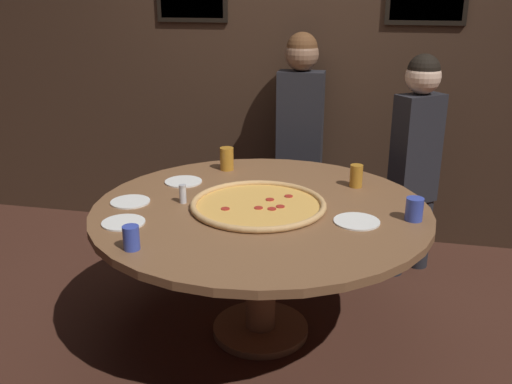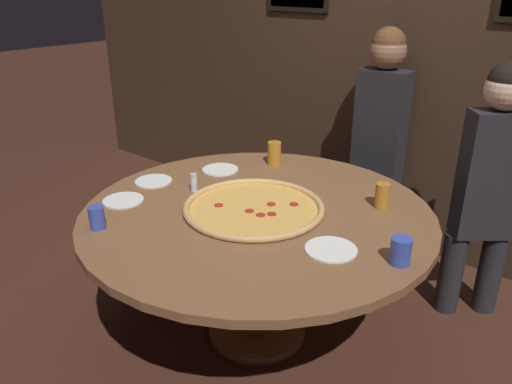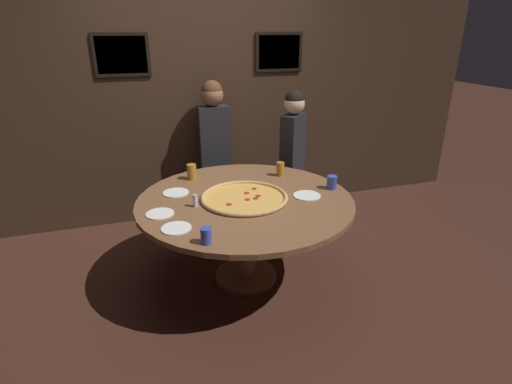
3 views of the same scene
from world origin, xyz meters
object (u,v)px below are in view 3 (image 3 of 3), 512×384
at_px(white_plate_right_side, 176,228).
at_px(diner_far_right, 214,144).
at_px(white_plate_far_back, 307,196).
at_px(diner_side_left, 293,150).
at_px(dining_table, 245,212).
at_px(drink_cup_by_shaker, 280,169).
at_px(drink_cup_near_right, 206,236).
at_px(condiment_shaker, 195,201).
at_px(drink_cup_far_left, 332,182).
at_px(white_plate_beside_cup, 160,214).
at_px(giant_pizza, 244,198).
at_px(drink_cup_centre_back, 192,172).
at_px(white_plate_near_front, 176,193).

bearing_deg(white_plate_right_side, diner_far_right, 69.09).
xyz_separation_m(white_plate_far_back, diner_side_left, (0.31, 1.04, 0.06)).
height_order(dining_table, drink_cup_by_shaker, drink_cup_by_shaker).
height_order(drink_cup_near_right, drink_cup_by_shaker, drink_cup_by_shaker).
relative_size(drink_cup_by_shaker, condiment_shaker, 1.30).
height_order(dining_table, white_plate_far_back, white_plate_far_back).
xyz_separation_m(drink_cup_far_left, white_plate_far_back, (-0.26, -0.08, -0.05)).
xyz_separation_m(white_plate_beside_cup, diner_side_left, (1.46, 1.03, 0.06)).
bearing_deg(drink_cup_far_left, white_plate_beside_cup, -177.20).
relative_size(drink_cup_far_left, drink_cup_by_shaker, 0.88).
bearing_deg(white_plate_beside_cup, giant_pizza, 6.63).
relative_size(drink_cup_centre_back, condiment_shaker, 1.42).
xyz_separation_m(white_plate_near_front, diner_far_right, (0.53, 0.95, 0.11)).
relative_size(condiment_shaker, diner_far_right, 0.06).
bearing_deg(white_plate_near_front, white_plate_right_side, -96.95).
bearing_deg(giant_pizza, drink_cup_centre_back, 119.05).
height_order(dining_table, white_plate_beside_cup, white_plate_beside_cup).
xyz_separation_m(white_plate_right_side, white_plate_near_front, (0.08, 0.63, 0.00)).
bearing_deg(drink_cup_by_shaker, white_plate_far_back, -86.42).
bearing_deg(drink_cup_centre_back, white_plate_near_front, -122.43).
bearing_deg(drink_cup_by_shaker, white_plate_near_front, -172.13).
xyz_separation_m(giant_pizza, condiment_shaker, (-0.39, -0.02, 0.04)).
bearing_deg(drink_cup_near_right, white_plate_far_back, 28.73).
height_order(drink_cup_far_left, diner_side_left, diner_side_left).
bearing_deg(white_plate_far_back, drink_cup_far_left, 17.94).
relative_size(drink_cup_far_left, diner_side_left, 0.08).
relative_size(white_plate_far_back, diner_far_right, 0.14).
height_order(giant_pizza, drink_cup_far_left, drink_cup_far_left).
xyz_separation_m(drink_cup_far_left, drink_cup_by_shaker, (-0.29, 0.43, 0.01)).
relative_size(dining_table, white_plate_beside_cup, 8.43).
distance_m(drink_cup_near_right, condiment_shaker, 0.57).
relative_size(drink_cup_centre_back, white_plate_beside_cup, 0.68).
relative_size(white_plate_right_side, white_plate_near_front, 0.96).
height_order(giant_pizza, drink_cup_centre_back, drink_cup_centre_back).
xyz_separation_m(drink_cup_near_right, white_plate_right_side, (-0.16, 0.25, -0.05)).
xyz_separation_m(giant_pizza, white_plate_right_side, (-0.57, -0.34, -0.01)).
height_order(white_plate_near_front, diner_far_right, diner_far_right).
bearing_deg(drink_cup_near_right, diner_side_left, 51.65).
distance_m(drink_cup_by_shaker, white_plate_near_front, 0.97).
bearing_deg(drink_cup_by_shaker, diner_far_right, 117.87).
bearing_deg(drink_cup_near_right, drink_cup_centre_back, 85.05).
xyz_separation_m(drink_cup_near_right, drink_cup_centre_back, (0.10, 1.17, 0.02)).
relative_size(drink_cup_centre_back, diner_side_left, 0.10).
bearing_deg(dining_table, white_plate_beside_cup, -172.30).
height_order(drink_cup_by_shaker, white_plate_beside_cup, drink_cup_by_shaker).
relative_size(drink_cup_far_left, white_plate_far_back, 0.51).
bearing_deg(diner_side_left, drink_cup_near_right, 11.44).
xyz_separation_m(giant_pizza, drink_cup_centre_back, (-0.32, 0.57, 0.06)).
bearing_deg(diner_side_left, white_plate_right_side, 2.96).
distance_m(drink_cup_near_right, white_plate_near_front, 0.89).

